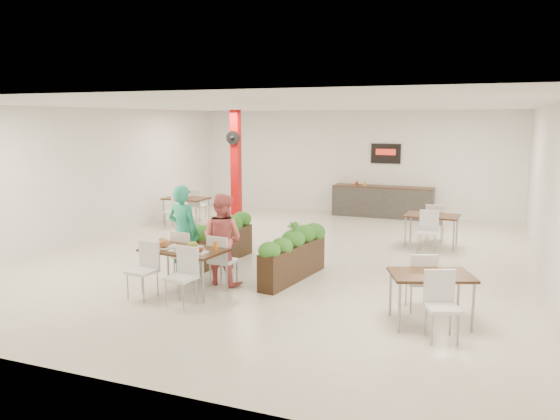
# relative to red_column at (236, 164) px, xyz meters

# --- Properties ---
(ground) EXTENTS (12.00, 12.00, 0.00)m
(ground) POSITION_rel_red_column_xyz_m (3.00, -3.79, -1.64)
(ground) COLOR beige
(ground) RESTS_ON ground
(room_shell) EXTENTS (10.10, 12.10, 3.22)m
(room_shell) POSITION_rel_red_column_xyz_m (3.00, -3.79, 0.36)
(room_shell) COLOR white
(room_shell) RESTS_ON ground
(red_column) EXTENTS (0.40, 0.41, 3.20)m
(red_column) POSITION_rel_red_column_xyz_m (0.00, 0.00, 0.00)
(red_column) COLOR #A90B0C
(red_column) RESTS_ON ground
(service_counter) EXTENTS (3.00, 0.64, 2.20)m
(service_counter) POSITION_rel_red_column_xyz_m (4.00, 1.86, -1.15)
(service_counter) COLOR #282624
(service_counter) RESTS_ON ground
(main_table) EXTENTS (1.48, 1.75, 0.92)m
(main_table) POSITION_rel_red_column_xyz_m (2.23, -6.65, -1.01)
(main_table) COLOR black
(main_table) RESTS_ON ground
(diner_man) EXTENTS (0.68, 0.49, 1.75)m
(diner_man) POSITION_rel_red_column_xyz_m (1.84, -6.00, -0.77)
(diner_man) COLOR #27AC85
(diner_man) RESTS_ON ground
(diner_woman) EXTENTS (0.86, 0.71, 1.64)m
(diner_woman) POSITION_rel_red_column_xyz_m (2.64, -6.00, -0.82)
(diner_woman) COLOR #ED696A
(diner_woman) RESTS_ON ground
(planter_left) EXTENTS (0.59, 2.05, 1.08)m
(planter_left) POSITION_rel_red_column_xyz_m (1.92, -4.69, -1.12)
(planter_left) COLOR black
(planter_left) RESTS_ON ground
(planter_right) EXTENTS (0.66, 2.06, 1.09)m
(planter_right) POSITION_rel_red_column_xyz_m (3.74, -5.31, -1.13)
(planter_right) COLOR black
(planter_right) RESTS_ON ground
(side_table_a) EXTENTS (1.22, 1.63, 0.92)m
(side_table_a) POSITION_rel_red_column_xyz_m (-0.94, -1.29, -1.01)
(side_table_a) COLOR black
(side_table_a) RESTS_ON ground
(side_table_b) EXTENTS (1.22, 1.64, 0.92)m
(side_table_b) POSITION_rel_red_column_xyz_m (5.81, -1.65, -1.01)
(side_table_b) COLOR black
(side_table_b) RESTS_ON ground
(side_table_c) EXTENTS (1.34, 1.66, 0.92)m
(side_table_c) POSITION_rel_red_column_xyz_m (6.33, -6.66, -1.02)
(side_table_c) COLOR black
(side_table_c) RESTS_ON ground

